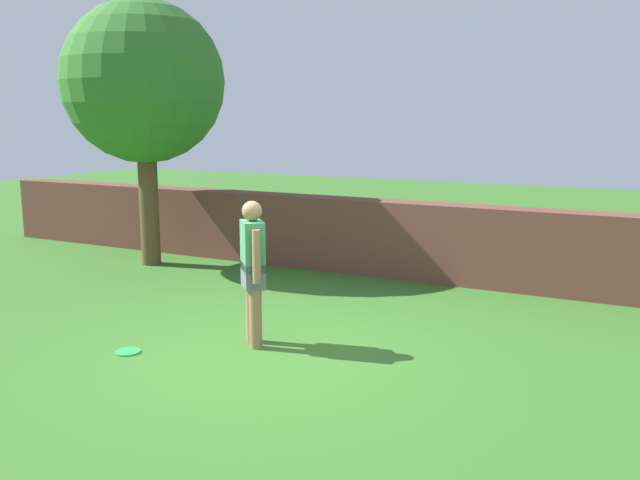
# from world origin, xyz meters

# --- Properties ---
(ground_plane) EXTENTS (40.00, 40.00, 0.00)m
(ground_plane) POSITION_xyz_m (0.00, 0.00, 0.00)
(ground_plane) COLOR #336623
(brick_wall) EXTENTS (13.91, 0.50, 1.20)m
(brick_wall) POSITION_xyz_m (-1.50, 4.11, 0.60)
(brick_wall) COLOR brown
(brick_wall) RESTS_ON ground
(tree) EXTENTS (2.68, 2.68, 4.42)m
(tree) POSITION_xyz_m (-4.24, 3.03, 3.06)
(tree) COLOR brown
(tree) RESTS_ON ground
(person) EXTENTS (0.41, 0.42, 1.62)m
(person) POSITION_xyz_m (-0.34, 0.26, 0.90)
(person) COLOR #9E704C
(person) RESTS_ON ground
(frisbee_green) EXTENTS (0.27, 0.27, 0.02)m
(frisbee_green) POSITION_xyz_m (-1.41, -0.60, 0.01)
(frisbee_green) COLOR green
(frisbee_green) RESTS_ON ground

